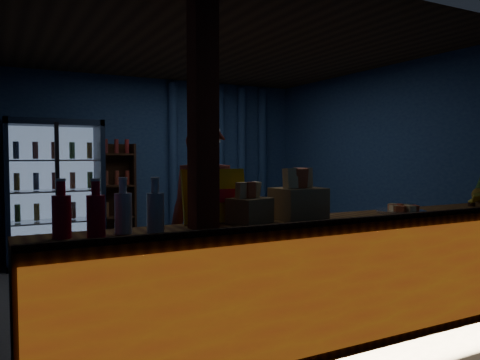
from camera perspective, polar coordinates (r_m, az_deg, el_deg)
name	(u,v)px	position (r m, az deg, el deg)	size (l,w,h in m)	color
ground	(222,282)	(5.43, -2.21, -12.31)	(4.60, 4.60, 0.00)	#515154
room_walls	(222,143)	(5.23, -2.25, 4.50)	(4.60, 4.60, 4.60)	navy
counter	(330,280)	(3.73, 10.90, -11.89)	(4.40, 0.57, 0.99)	brown
support_post	(203,176)	(3.07, -4.50, 0.52)	(0.16, 0.16, 2.60)	maroon
beverage_cooler	(54,193)	(6.69, -21.70, -1.49)	(1.20, 0.62, 1.90)	black
bottle_shelf	(116,200)	(6.98, -14.85, -2.34)	(0.50, 0.28, 1.60)	#342010
curtain_folds	(220,164)	(7.60, -2.45, 2.00)	(1.74, 0.14, 2.50)	navy
framed_picture	(213,136)	(7.50, -3.36, 5.42)	(0.36, 0.04, 0.28)	gold
shopkeeper	(207,227)	(3.81, -4.04, -5.77)	(0.62, 0.41, 1.70)	maroon
green_chair	(264,232)	(7.08, 2.92, -6.29)	(0.62, 0.64, 0.58)	#55AA5B
side_table	(226,235)	(7.06, -1.66, -6.74)	(0.54, 0.41, 0.57)	#342010
yellow_sign	(215,196)	(3.35, -3.10, -1.95)	(0.49, 0.11, 0.39)	yellow
soda_bottles	(110,212)	(2.92, -15.56, -3.82)	(0.65, 0.19, 0.35)	red
snack_box_left	(298,201)	(3.58, 7.12, -2.55)	(0.38, 0.32, 0.39)	#A58E50
snack_box_centre	(250,209)	(3.35, 1.20, -3.49)	(0.34, 0.31, 0.29)	#A58E50
pastry_tray	(401,210)	(4.18, 19.02, -3.47)	(0.41, 0.41, 0.07)	silver
pineapple	(480,192)	(5.27, 27.22, -1.35)	(0.16, 0.16, 0.27)	olive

